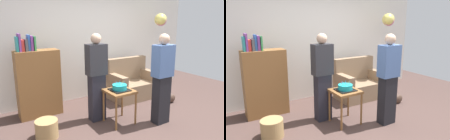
# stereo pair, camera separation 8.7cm
# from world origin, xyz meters

# --- Properties ---
(ground_plane) EXTENTS (8.00, 8.00, 0.00)m
(ground_plane) POSITION_xyz_m (0.00, 0.00, 0.00)
(ground_plane) COLOR #4C3833
(wall_back) EXTENTS (6.00, 0.10, 2.70)m
(wall_back) POSITION_xyz_m (0.00, 2.05, 1.35)
(wall_back) COLOR silver
(wall_back) RESTS_ON ground_plane
(couch) EXTENTS (1.10, 0.70, 0.96)m
(couch) POSITION_xyz_m (0.77, 1.37, 0.34)
(couch) COLOR #8C7054
(couch) RESTS_ON ground_plane
(bookshelf) EXTENTS (0.80, 0.36, 1.62)m
(bookshelf) POSITION_xyz_m (-1.38, 1.55, 0.68)
(bookshelf) COLOR brown
(bookshelf) RESTS_ON ground_plane
(side_table) EXTENTS (0.48, 0.48, 0.63)m
(side_table) POSITION_xyz_m (-0.24, 0.42, 0.53)
(side_table) COLOR brown
(side_table) RESTS_ON ground_plane
(birthday_cake) EXTENTS (0.32, 0.32, 0.17)m
(birthday_cake) POSITION_xyz_m (-0.24, 0.42, 0.68)
(birthday_cake) COLOR black
(birthday_cake) RESTS_ON side_table
(person_blowing_candles) EXTENTS (0.36, 0.22, 1.63)m
(person_blowing_candles) POSITION_xyz_m (-0.52, 0.76, 0.83)
(person_blowing_candles) COLOR #23232D
(person_blowing_candles) RESTS_ON ground_plane
(person_holding_cake) EXTENTS (0.36, 0.22, 1.63)m
(person_holding_cake) POSITION_xyz_m (0.41, 0.03, 0.83)
(person_holding_cake) COLOR black
(person_holding_cake) RESTS_ON ground_plane
(wicker_basket) EXTENTS (0.36, 0.36, 0.30)m
(wicker_basket) POSITION_xyz_m (-1.52, 0.61, 0.15)
(wicker_basket) COLOR #A88451
(wicker_basket) RESTS_ON ground_plane
(handbag) EXTENTS (0.28, 0.14, 0.20)m
(handbag) POSITION_xyz_m (1.31, 0.59, 0.10)
(handbag) COLOR #473328
(handbag) RESTS_ON ground_plane
(balloon_bunch) EXTENTS (0.43, 0.44, 2.02)m
(balloon_bunch) POSITION_xyz_m (1.68, 1.39, 1.86)
(balloon_bunch) COLOR silver
(balloon_bunch) RESTS_ON ground_plane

